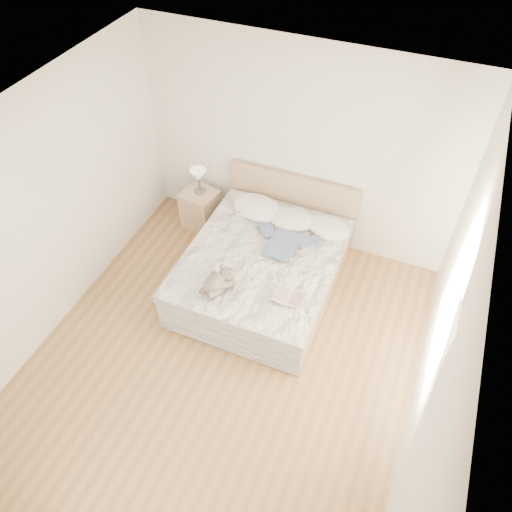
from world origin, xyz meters
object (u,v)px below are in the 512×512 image
(childrens_book, at_px, (289,297))
(bed, at_px, (264,267))
(teddy_bear, at_px, (215,288))
(nightstand, at_px, (201,209))
(photo_book, at_px, (251,212))
(table_lamp, at_px, (199,176))

(childrens_book, bearing_deg, bed, 133.85)
(teddy_bear, bearing_deg, childrens_book, 27.72)
(nightstand, relative_size, photo_book, 1.65)
(bed, relative_size, table_lamp, 6.07)
(childrens_book, bearing_deg, table_lamp, 144.86)
(bed, bearing_deg, teddy_bear, -108.72)
(nightstand, xyz_separation_m, table_lamp, (0.00, 0.03, 0.53))
(photo_book, bearing_deg, table_lamp, 163.79)
(bed, bearing_deg, table_lamp, 148.99)
(photo_book, bearing_deg, teddy_bear, -86.91)
(nightstand, xyz_separation_m, childrens_book, (1.76, -1.29, 0.35))
(bed, distance_m, childrens_book, 0.85)
(bed, height_order, nightstand, bed)
(table_lamp, bearing_deg, bed, -31.01)
(nightstand, bearing_deg, teddy_bear, -57.10)
(bed, xyz_separation_m, childrens_book, (0.52, -0.58, 0.32))
(bed, distance_m, photo_book, 0.75)
(nightstand, bearing_deg, bed, -29.98)
(table_lamp, bearing_deg, teddy_bear, -57.65)
(table_lamp, bearing_deg, photo_book, -13.51)
(photo_book, xyz_separation_m, teddy_bear, (0.13, -1.33, 0.02))
(nightstand, bearing_deg, table_lamp, 86.23)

